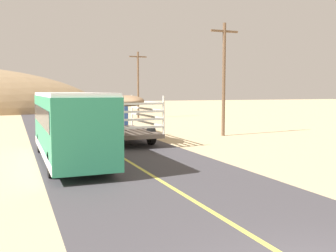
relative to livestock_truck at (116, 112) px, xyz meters
The scene contains 5 objects.
livestock_truck is the anchor object (origin of this frame).
bus 9.55m from the livestock_truck, 117.20° to the right, with size 2.54×10.00×3.21m.
car_far 18.91m from the livestock_truck, 91.92° to the left, with size 1.80×4.40×1.46m.
power_pole_mid 8.33m from the livestock_truck, 15.02° to the right, with size 2.20×0.24×8.23m.
power_pole_far 20.37m from the livestock_truck, 67.81° to the left, with size 2.20×0.24×8.12m.
Camera 1 is at (-4.91, -4.51, 3.29)m, focal length 40.83 mm.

